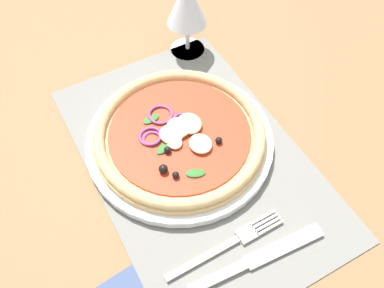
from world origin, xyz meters
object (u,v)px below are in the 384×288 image
at_px(fork, 231,242).
at_px(knife, 259,258).
at_px(plate, 180,141).
at_px(pizza, 179,134).
at_px(wine_glass, 187,5).

relative_size(fork, knife, 0.90).
bearing_deg(plate, pizza, -51.50).
bearing_deg(wine_glass, fork, -19.80).
height_order(knife, wine_glass, wine_glass).
bearing_deg(pizza, wine_glass, 148.40).
bearing_deg(knife, pizza, 94.48).
distance_m(fork, knife, 0.04).
distance_m(fork, wine_glass, 0.41).
height_order(fork, wine_glass, wine_glass).
xyz_separation_m(fork, wine_glass, (-0.37, 0.13, 0.09)).
xyz_separation_m(pizza, knife, (0.22, 0.00, -0.02)).
xyz_separation_m(knife, wine_glass, (-0.41, 0.11, 0.09)).
height_order(pizza, fork, pizza).
xyz_separation_m(plate, fork, (0.18, -0.02, -0.00)).
xyz_separation_m(fork, knife, (0.04, 0.02, 0.00)).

